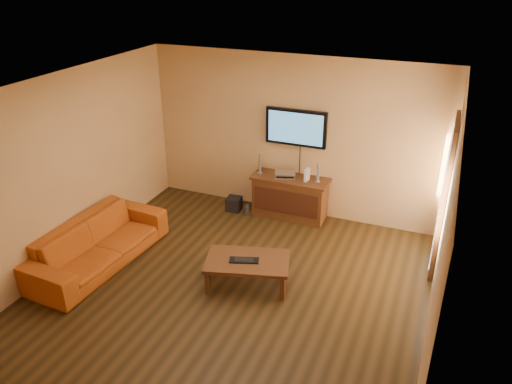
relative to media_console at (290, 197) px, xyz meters
The scene contains 14 objects.
ground_plane 2.28m from the media_console, 91.47° to the right, with size 5.00×5.00×0.00m, color black.
room_walls 2.09m from the media_console, 92.04° to the right, with size 5.00×5.00×5.00m.
french_door 2.55m from the media_console, 12.86° to the right, with size 0.07×1.02×2.22m.
media_console is the anchor object (origin of this frame).
television 1.19m from the media_console, 90.00° to the left, with size 1.02×0.08×0.60m.
coffee_table 2.07m from the media_console, 87.19° to the right, with size 1.25×0.94×0.40m.
sofa 3.18m from the media_console, 131.37° to the right, with size 2.22×0.65×0.87m, color #B04D13.
speaker_left 0.75m from the media_console, behind, with size 0.09×0.09×0.34m.
speaker_right 0.69m from the media_console, ahead, with size 0.09×0.09×0.33m.
av_receiver 0.41m from the media_console, 169.85° to the left, with size 0.34×0.24×0.08m, color silver.
game_console 0.54m from the media_console, ahead, with size 0.04×0.16×0.21m, color white.
subwoofer 1.02m from the media_console, behind, with size 0.24×0.24×0.24m, color black.
bottle 0.78m from the media_console, 161.26° to the right, with size 0.07×0.07×0.21m.
keyboard 2.11m from the media_console, 88.11° to the right, with size 0.42×0.26×0.02m.
Camera 1 is at (2.38, -4.98, 4.09)m, focal length 35.00 mm.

